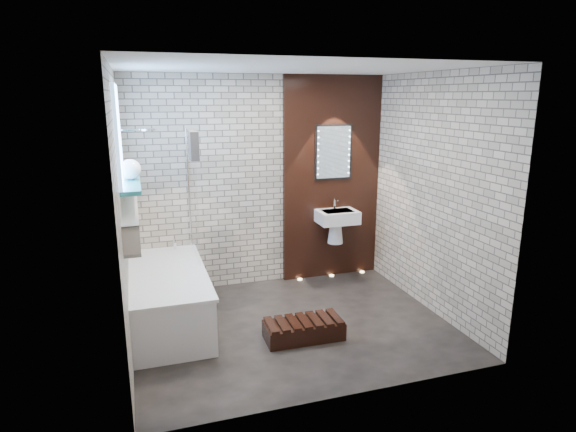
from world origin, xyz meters
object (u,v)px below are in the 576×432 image
object	(u,v)px
bathtub	(168,297)
bath_screen	(193,195)
led_mirror	(333,152)
washbasin	(337,221)
walnut_step	(304,330)

from	to	relation	value
bathtub	bath_screen	distance (m)	1.14
bath_screen	led_mirror	size ratio (longest dim) A/B	2.00
washbasin	walnut_step	distance (m)	1.80
bathtub	washbasin	xyz separation A→B (m)	(2.17, 0.62, 0.50)
bath_screen	washbasin	bearing A→B (deg)	5.78
washbasin	bath_screen	bearing A→B (deg)	-174.22
walnut_step	bath_screen	bearing A→B (deg)	126.79
led_mirror	walnut_step	bearing A→B (deg)	-121.26
bath_screen	washbasin	distance (m)	1.89
bath_screen	walnut_step	distance (m)	1.91
washbasin	led_mirror	world-z (taller)	led_mirror
bath_screen	washbasin	size ratio (longest dim) A/B	2.41
bathtub	bath_screen	bearing A→B (deg)	51.10
washbasin	led_mirror	size ratio (longest dim) A/B	0.83
bath_screen	walnut_step	world-z (taller)	bath_screen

